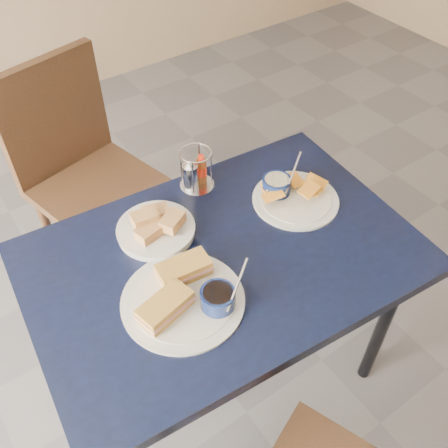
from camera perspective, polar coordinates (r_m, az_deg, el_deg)
ground at (r=1.98m, az=2.60°, el=-20.71°), size 6.00×6.00×0.00m
dining_table at (r=1.46m, az=-0.06°, el=-5.42°), size 1.14×0.81×0.75m
chair_far at (r=2.11m, az=-15.77°, el=7.03°), size 0.54×0.52×0.95m
sandwich_plate at (r=1.29m, az=-4.43°, el=-8.02°), size 0.32×0.32×0.12m
plantain_plate at (r=1.56m, az=7.45°, el=3.50°), size 0.27×0.27×0.12m
bread_basket at (r=1.45m, az=-7.78°, el=-0.39°), size 0.22×0.22×0.07m
condiment_caddy at (r=1.57m, az=-3.34°, el=5.89°), size 0.11×0.11×0.14m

